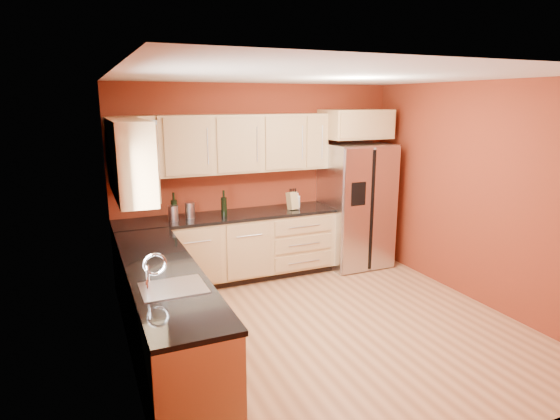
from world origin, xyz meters
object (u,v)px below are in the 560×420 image
Objects in this scene: refrigerator at (355,205)px; knife_block at (292,201)px; canister_left at (190,210)px; wine_bottle_a at (224,203)px; soap_dispenser at (298,200)px.

refrigerator reaches higher than knife_block.
canister_left is 0.59× the size of wine_bottle_a.
refrigerator is at bearing -0.76° from wine_bottle_a.
canister_left is 0.44m from wine_bottle_a.
soap_dispenser is at bearing 0.19° from canister_left.
wine_bottle_a is at bearing 179.24° from refrigerator.
soap_dispenser is at bearing 3.75° from wine_bottle_a.
wine_bottle_a reaches higher than soap_dispenser.
refrigerator is 0.90m from soap_dispenser.
soap_dispenser is at bearing 173.73° from refrigerator.
refrigerator is 8.83× the size of soap_dispenser.
wine_bottle_a is at bearing -176.25° from soap_dispenser.
soap_dispenser is at bearing 21.11° from knife_block.
canister_left is at bearing 164.63° from knife_block.
wine_bottle_a reaches higher than canister_left.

